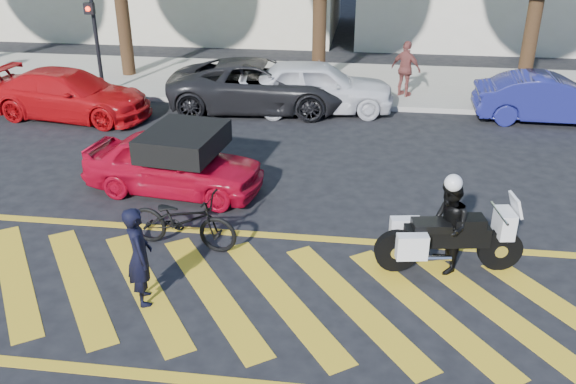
# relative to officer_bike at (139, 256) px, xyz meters

# --- Properties ---
(ground) EXTENTS (90.00, 90.00, 0.00)m
(ground) POSITION_rel_officer_bike_xyz_m (1.58, 0.34, -0.80)
(ground) COLOR black
(ground) RESTS_ON ground
(sidewalk) EXTENTS (60.00, 5.00, 0.15)m
(sidewalk) POSITION_rel_officer_bike_xyz_m (1.58, 12.34, -0.72)
(sidewalk) COLOR #9E998E
(sidewalk) RESTS_ON ground
(crosswalk) EXTENTS (12.33, 4.00, 0.01)m
(crosswalk) POSITION_rel_officer_bike_xyz_m (1.54, 0.34, -0.79)
(crosswalk) COLOR gold
(crosswalk) RESTS_ON ground
(signal_pole) EXTENTS (0.28, 0.43, 3.20)m
(signal_pole) POSITION_rel_officer_bike_xyz_m (-4.92, 10.08, 1.12)
(signal_pole) COLOR black
(signal_pole) RESTS_ON ground
(officer_bike) EXTENTS (0.61, 0.69, 1.59)m
(officer_bike) POSITION_rel_officer_bike_xyz_m (0.00, 0.00, 0.00)
(officer_bike) COLOR black
(officer_bike) RESTS_ON ground
(bicycle) EXTENTS (2.07, 0.96, 1.05)m
(bicycle) POSITION_rel_officer_bike_xyz_m (0.14, 1.66, -0.27)
(bicycle) COLOR black
(bicycle) RESTS_ON ground
(police_motorcycle) EXTENTS (2.43, 0.90, 1.07)m
(police_motorcycle) POSITION_rel_officer_bike_xyz_m (4.63, 1.52, -0.21)
(police_motorcycle) COLOR black
(police_motorcycle) RESTS_ON ground
(officer_moto) EXTENTS (0.71, 0.85, 1.58)m
(officer_moto) POSITION_rel_officer_bike_xyz_m (4.62, 1.52, -0.01)
(officer_moto) COLOR black
(officer_moto) RESTS_ON ground
(red_convertible) EXTENTS (3.88, 1.97, 1.27)m
(red_convertible) POSITION_rel_officer_bike_xyz_m (-0.68, 3.84, -0.16)
(red_convertible) COLOR #B30821
(red_convertible) RESTS_ON ground
(parked_left) EXTENTS (4.73, 2.37, 1.32)m
(parked_left) POSITION_rel_officer_bike_xyz_m (-4.98, 8.14, -0.14)
(parked_left) COLOR #B60B0F
(parked_left) RESTS_ON ground
(parked_mid_left) EXTENTS (5.36, 2.80, 1.44)m
(parked_mid_left) POSITION_rel_officer_bike_xyz_m (0.12, 9.54, -0.08)
(parked_mid_left) COLOR black
(parked_mid_left) RESTS_ON ground
(parked_mid_right) EXTENTS (4.60, 2.32, 1.50)m
(parked_mid_right) POSITION_rel_officer_bike_xyz_m (1.75, 9.54, -0.05)
(parked_mid_right) COLOR silver
(parked_mid_right) RESTS_ON ground
(parked_right) EXTENTS (3.95, 1.44, 1.29)m
(parked_right) POSITION_rel_officer_bike_xyz_m (8.14, 9.54, -0.15)
(parked_right) COLOR navy
(parked_right) RESTS_ON ground
(pedestrian_right) EXTENTS (1.03, 0.86, 1.65)m
(pedestrian_right) POSITION_rel_officer_bike_xyz_m (4.32, 10.98, 0.18)
(pedestrian_right) COLOR brown
(pedestrian_right) RESTS_ON sidewalk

